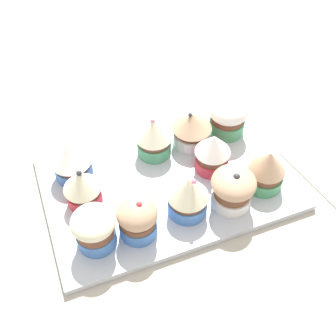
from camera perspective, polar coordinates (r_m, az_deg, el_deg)
ground_plane at (r=69.15cm, az=0.00°, el=-3.02°), size 180.00×180.00×3.00cm
baking_tray at (r=67.48cm, az=0.00°, el=-1.96°), size 38.55×25.14×1.20cm
cupcake_0 at (r=72.54cm, az=8.05°, el=6.95°), size 6.65×6.65×6.71cm
cupcake_1 at (r=70.14cm, az=3.24°, el=5.36°), size 6.59×6.59×6.58cm
cupcake_2 at (r=68.28cm, az=-1.65°, el=4.31°), size 6.04×6.04×7.28cm
cupcake_3 at (r=66.52cm, az=-12.93°, el=1.16°), size 6.50×6.50×7.10cm
cupcake_4 at (r=65.92cm, az=6.17°, el=1.94°), size 5.63×5.63×7.27cm
cupcake_5 at (r=62.99cm, az=-11.48°, el=-2.56°), size 5.57×5.57×7.04cm
cupcake_6 at (r=65.31cm, az=13.13°, el=-0.17°), size 5.65×5.65×7.33cm
cupcake_7 at (r=62.38cm, az=8.70°, el=-2.76°), size 6.58×6.58×6.88cm
cupcake_8 at (r=60.64cm, az=2.71°, el=-3.64°), size 6.02×6.02×7.67cm
cupcake_9 at (r=58.99cm, az=-4.11°, el=-6.80°), size 5.70×5.70×6.83cm
cupcake_10 at (r=58.64cm, az=-9.87°, el=-8.00°), size 6.12×6.12×6.65cm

